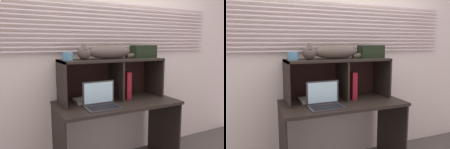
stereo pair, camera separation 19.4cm
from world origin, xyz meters
The scene contains 9 objects.
back_panel_with_blinds centered at (0.00, 0.55, 1.26)m, with size 4.40×0.08×2.50m.
desk centered at (0.00, 0.19, 0.61)m, with size 1.26×0.64×0.78m.
hutch_shelf_unit centered at (0.01, 0.34, 1.08)m, with size 1.12×0.37×0.44m.
cat centered at (-0.07, 0.31, 1.29)m, with size 0.83×0.16×0.17m.
laptop centered at (-0.22, 0.08, 0.83)m, with size 0.33×0.22×0.24m.
binder_upright centered at (0.15, 0.31, 0.93)m, with size 0.05×0.24×0.29m, color maroon.
book_stack centered at (-0.33, 0.32, 0.79)m, with size 0.17×0.21×0.03m.
small_basket centered at (-0.48, 0.31, 1.26)m, with size 0.10×0.10×0.08m, color teal.
storage_box centered at (0.40, 0.31, 1.29)m, with size 0.28×0.15×0.14m, color black.
Camera 1 is at (-1.02, -1.77, 1.38)m, focal length 34.84 mm.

